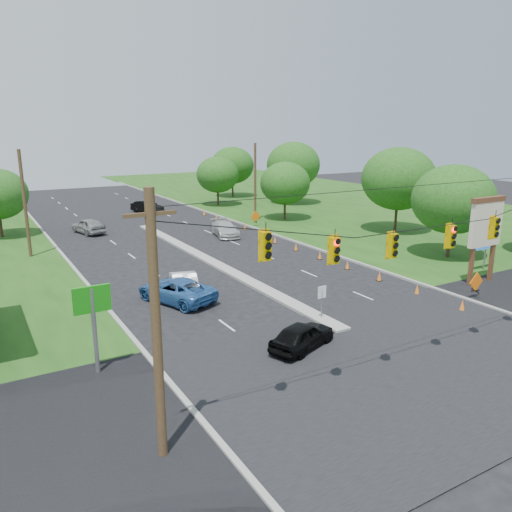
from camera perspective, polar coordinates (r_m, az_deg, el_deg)
ground at (r=24.88m, az=16.05°, el=-11.54°), size 160.00×160.00×0.00m
grass_right at (r=59.35m, az=22.39°, el=3.00°), size 40.00×160.00×0.06m
cross_street at (r=24.88m, az=16.05°, el=-11.54°), size 160.00×14.00×0.02m
curb_left at (r=46.83m, az=-21.42°, el=0.27°), size 0.25×110.00×0.16m
curb_right at (r=53.52m, az=0.37°, el=2.96°), size 0.25×110.00×0.16m
median at (r=41.18m, az=-5.35°, el=-0.63°), size 1.00×34.00×0.18m
median_sign at (r=28.42m, az=7.54°, el=-4.58°), size 0.55×0.06×2.05m
signal_span at (r=22.51m, az=18.65°, el=-0.98°), size 25.60×0.32×9.00m
utility_pole_far_left at (r=45.73m, az=-24.90°, el=5.36°), size 0.28×0.28×9.00m
utility_pole_far_right at (r=58.30m, az=-0.10°, el=8.38°), size 0.28×0.28×9.00m
pylon_sign at (r=38.17m, az=24.79°, el=3.05°), size 5.90×2.30×6.12m
cone_0 at (r=32.49m, az=22.51°, el=-5.21°), size 0.32×0.32×0.70m
cone_1 at (r=34.57m, az=17.93°, el=-3.64°), size 0.32×0.32×0.70m
cone_2 at (r=36.86m, az=13.92°, el=-2.24°), size 0.32×0.32×0.70m
cone_3 at (r=39.33m, az=10.40°, el=-1.00°), size 0.32×0.32×0.70m
cone_4 at (r=41.95m, az=7.30°, el=0.09°), size 0.32×0.32×0.70m
cone_5 at (r=44.68m, az=4.58°, el=1.05°), size 0.32×0.32×0.70m
cone_6 at (r=47.52m, az=2.18°, el=1.90°), size 0.32×0.32×0.70m
cone_7 at (r=50.74m, az=0.63°, el=2.72°), size 0.32×0.32×0.70m
cone_8 at (r=53.72m, az=-1.29°, el=3.37°), size 0.32×0.32×0.70m
cone_9 at (r=56.75m, az=-3.00°, el=3.96°), size 0.32×0.32×0.70m
cone_10 at (r=59.83m, az=-4.55°, el=4.48°), size 0.32×0.32×0.70m
cone_11 at (r=62.96m, az=-5.94°, el=4.94°), size 0.32×0.32×0.70m
work_sign_0 at (r=34.78m, az=23.86°, el=-2.80°), size 1.27×0.58×1.37m
work_sign_1 at (r=44.06m, az=9.14°, el=1.71°), size 1.27×0.58×1.37m
work_sign_2 at (r=55.36m, az=-0.06°, el=4.49°), size 1.27×0.58×1.37m
tree_7 at (r=44.36m, az=21.60°, el=6.05°), size 6.72×6.72×7.84m
tree_8 at (r=53.82m, az=15.98°, el=8.48°), size 7.56×7.56×8.82m
tree_9 at (r=59.31m, az=3.35°, el=8.30°), size 5.88×5.88×6.86m
tree_10 at (r=71.92m, az=4.30°, el=10.35°), size 7.56×7.56×8.82m
tree_11 at (r=79.32m, az=-2.72°, el=10.31°), size 6.72×6.72×7.84m
tree_12 at (r=70.45m, az=-4.42°, el=9.25°), size 5.88×5.88×6.86m
black_sedan at (r=25.10m, az=5.30°, el=-9.05°), size 4.34×2.94×1.37m
white_sedan at (r=33.42m, az=-8.30°, el=-2.97°), size 2.77×4.80×1.50m
blue_pickup at (r=31.89m, az=-9.11°, el=-3.84°), size 4.37×6.02×1.52m
silver_car_far at (r=50.67m, az=-3.59°, el=3.13°), size 3.11×5.47×1.49m
silver_car_oncoming at (r=54.61m, az=-18.61°, el=3.29°), size 3.00×5.05×1.61m
dark_car_receding at (r=65.98m, az=-12.33°, el=5.51°), size 3.37×5.07×1.58m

